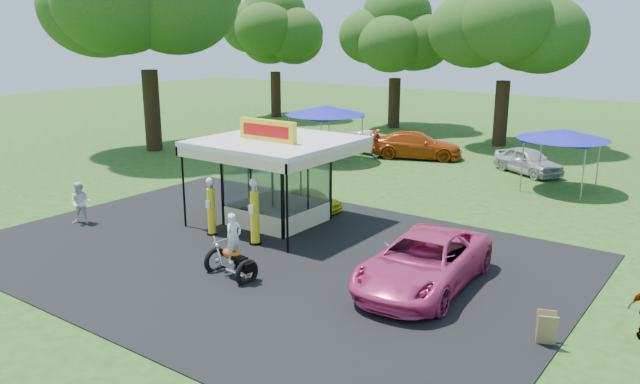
# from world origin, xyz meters

# --- Properties ---
(ground) EXTENTS (120.00, 120.00, 0.00)m
(ground) POSITION_xyz_m (0.00, 0.00, 0.00)
(ground) COLOR #234716
(ground) RESTS_ON ground
(asphalt_apron) EXTENTS (20.00, 14.00, 0.04)m
(asphalt_apron) POSITION_xyz_m (0.00, 2.00, 0.02)
(asphalt_apron) COLOR black
(asphalt_apron) RESTS_ON ground
(gas_station_kiosk) EXTENTS (5.40, 5.40, 4.18)m
(gas_station_kiosk) POSITION_xyz_m (-2.00, 4.99, 1.78)
(gas_station_kiosk) COLOR white
(gas_station_kiosk) RESTS_ON ground
(gas_pump_left) EXTENTS (0.42, 0.42, 2.24)m
(gas_pump_left) POSITION_xyz_m (-2.99, 2.35, 1.07)
(gas_pump_left) COLOR black
(gas_pump_left) RESTS_ON ground
(gas_pump_right) EXTENTS (0.46, 0.46, 2.46)m
(gas_pump_right) POSITION_xyz_m (-0.97, 2.50, 1.18)
(gas_pump_right) COLOR black
(gas_pump_right) RESTS_ON ground
(motorcycle) EXTENTS (1.90, 1.09, 2.19)m
(motorcycle) POSITION_xyz_m (0.56, -0.23, 0.85)
(motorcycle) COLOR black
(motorcycle) RESTS_ON ground
(spare_tires) EXTENTS (0.96, 0.64, 0.80)m
(spare_tires) POSITION_xyz_m (-2.72, 3.80, 0.39)
(spare_tires) COLOR black
(spare_tires) RESTS_ON ground
(a_frame_sign) EXTENTS (0.51, 0.59, 0.84)m
(a_frame_sign) POSITION_xyz_m (9.66, 1.14, 0.43)
(a_frame_sign) COLOR #593819
(a_frame_sign) RESTS_ON ground
(kiosk_car) EXTENTS (2.82, 1.13, 0.96)m
(kiosk_car) POSITION_xyz_m (-2.00, 7.20, 0.48)
(kiosk_car) COLOR yellow
(kiosk_car) RESTS_ON ground
(pink_sedan) EXTENTS (3.07, 5.95, 1.61)m
(pink_sedan) POSITION_xyz_m (5.60, 2.59, 0.80)
(pink_sedan) COLOR #CF3875
(pink_sedan) RESTS_ON ground
(spectator_west) EXTENTS (1.05, 1.03, 1.70)m
(spectator_west) POSITION_xyz_m (-8.16, 0.33, 0.85)
(spectator_west) COLOR white
(spectator_west) RESTS_ON ground
(bg_car_a) EXTENTS (4.17, 1.92, 1.32)m
(bg_car_a) POSITION_xyz_m (-6.62, 19.41, 0.66)
(bg_car_a) COLOR white
(bg_car_a) RESTS_ON ground
(bg_car_b) EXTENTS (5.78, 3.96, 1.55)m
(bg_car_b) POSITION_xyz_m (-3.53, 19.85, 0.78)
(bg_car_b) COLOR #B13F0D
(bg_car_b) RESTS_ON ground
(bg_car_c) EXTENTS (4.38, 3.48, 1.40)m
(bg_car_c) POSITION_xyz_m (3.24, 19.54, 0.70)
(bg_car_c) COLOR #B1B0B5
(bg_car_c) RESTS_ON ground
(tent_west) EXTENTS (4.64, 4.64, 3.25)m
(tent_west) POSITION_xyz_m (-7.52, 16.06, 2.94)
(tent_west) COLOR gray
(tent_west) RESTS_ON ground
(tent_east) EXTENTS (4.25, 4.25, 2.97)m
(tent_east) POSITION_xyz_m (5.57, 16.94, 2.69)
(tent_east) COLOR gray
(tent_east) RESTS_ON ground
(oak_far_a) EXTENTS (9.23, 9.23, 10.93)m
(oak_far_a) POSITION_xyz_m (-22.08, 29.05, 6.96)
(oak_far_a) COLOR black
(oak_far_a) RESTS_ON ground
(oak_far_b) EXTENTS (8.88, 8.88, 10.59)m
(oak_far_b) POSITION_xyz_m (-10.53, 29.54, 6.76)
(oak_far_b) COLOR black
(oak_far_b) RESTS_ON ground
(oak_far_c) EXTENTS (10.19, 10.19, 12.01)m
(oak_far_c) POSITION_xyz_m (-1.02, 26.85, 7.62)
(oak_far_c) COLOR black
(oak_far_c) RESTS_ON ground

